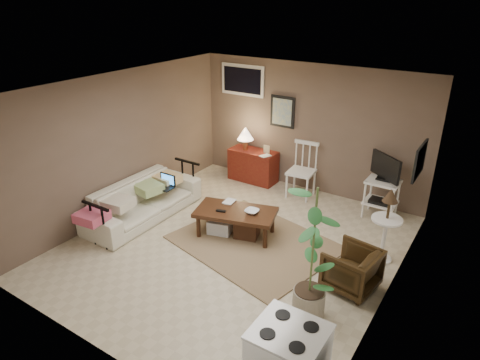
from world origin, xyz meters
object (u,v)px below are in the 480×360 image
Objects in this scene: spindle_chair at (302,172)px; armchair at (352,267)px; coffee_table at (235,221)px; tv_stand at (383,185)px; side_table at (387,217)px; sofa at (142,195)px; potted_plant at (313,250)px; red_console at (252,163)px.

spindle_chair reaches higher than armchair.
coffee_table is 1.21× the size of tv_stand.
side_table is at bearing -71.79° from tv_stand.
sofa is 3.38× the size of armchair.
sofa is 3.90m from side_table.
tv_stand is at bearing -0.86° from spindle_chair.
side_table is at bearing -33.93° from spindle_chair.
coffee_table is at bearing 149.35° from potted_plant.
potted_plant is at bearing -48.78° from red_console.
spindle_chair is (0.23, 1.87, 0.22)m from coffee_table.
spindle_chair reaches higher than sofa.
tv_stand is at bearing -56.95° from sofa.
spindle_chair is at bearing -5.47° from red_console.
potted_plant reaches higher than armchair.
coffee_table is 0.80× the size of potted_plant.
side_table is at bearing -24.56° from red_console.
tv_stand is (3.36, 2.19, 0.18)m from sofa.
spindle_chair is at bearing -132.13° from armchair.
red_console reaches higher than spindle_chair.
potted_plant reaches higher than coffee_table.
armchair is (2.87, -2.24, -0.07)m from red_console.
side_table is 1.68m from potted_plant.
red_console is at bearing 155.44° from side_table.
side_table reaches higher than tv_stand.
spindle_chair is 3.28m from potted_plant.
side_table reaches higher than spindle_chair.
red_console is 2.63m from tv_stand.
potted_plant is at bearing -9.08° from armchair.
tv_stand is at bearing -2.86° from red_console.
potted_plant is at bearing -89.82° from tv_stand.
red_console is at bearing -119.28° from armchair.
tv_stand reaches higher than armchair.
sofa is 1.89× the size of tv_stand.
side_table is (2.13, 0.59, 0.44)m from coffee_table.
red_console is 3.35m from side_table.
tv_stand is (2.62, -0.13, 0.21)m from red_console.
red_console is at bearing 131.22° from potted_plant.
red_console is (0.74, 2.32, -0.03)m from sofa.
red_console is 0.65× the size of potted_plant.
potted_plant is (1.49, -2.89, 0.42)m from spindle_chair.
spindle_chair is 0.91× the size of tv_stand.
potted_plant is (1.73, -1.02, 0.65)m from coffee_table.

